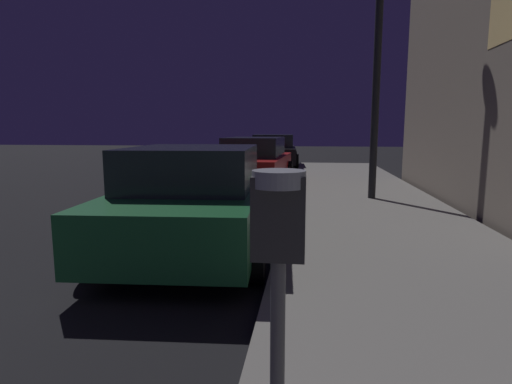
# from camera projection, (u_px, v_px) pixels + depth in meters

# --- Properties ---
(parking_meter) EXTENTS (0.19, 0.19, 1.37)m
(parking_meter) POSITION_uv_depth(u_px,v_px,m) (278.00, 262.00, 1.51)
(parking_meter) COLOR #59595B
(parking_meter) RESTS_ON sidewalk
(car_green) EXTENTS (2.22, 4.31, 1.43)m
(car_green) POSITION_uv_depth(u_px,v_px,m) (196.00, 199.00, 5.79)
(car_green) COLOR #19592D
(car_green) RESTS_ON ground
(car_red) EXTENTS (2.11, 4.41, 1.43)m
(car_red) POSITION_uv_depth(u_px,v_px,m) (255.00, 162.00, 12.08)
(car_red) COLOR maroon
(car_red) RESTS_ON ground
(car_black) EXTENTS (2.32, 4.50, 1.43)m
(car_black) POSITION_uv_depth(u_px,v_px,m) (273.00, 151.00, 18.31)
(car_black) COLOR black
(car_black) RESTS_ON ground
(street_lamp) EXTENTS (0.44, 0.44, 5.64)m
(street_lamp) POSITION_uv_depth(u_px,v_px,m) (379.00, 22.00, 8.72)
(street_lamp) COLOR black
(street_lamp) RESTS_ON sidewalk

